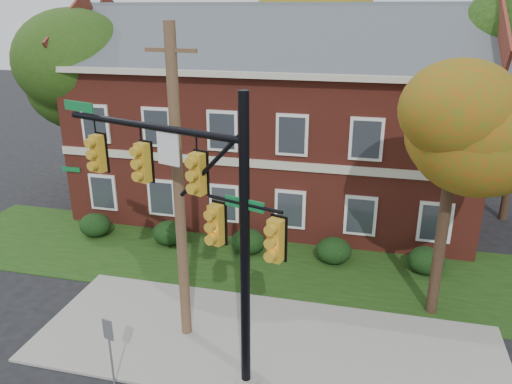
% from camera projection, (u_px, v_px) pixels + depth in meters
% --- Properties ---
extents(ground, '(120.00, 120.00, 0.00)m').
position_uv_depth(ground, '(258.00, 366.00, 14.14)').
color(ground, black).
rests_on(ground, ground).
extents(sidewalk, '(14.00, 5.00, 0.08)m').
position_uv_depth(sidewalk, '(265.00, 344.00, 15.04)').
color(sidewalk, gray).
rests_on(sidewalk, ground).
extents(grass_strip, '(30.00, 6.00, 0.04)m').
position_uv_depth(grass_strip, '(293.00, 266.00, 19.60)').
color(grass_strip, '#193811').
rests_on(grass_strip, ground).
extents(apartment_building, '(18.80, 8.80, 9.74)m').
position_uv_depth(apartment_building, '(275.00, 110.00, 23.74)').
color(apartment_building, maroon).
rests_on(apartment_building, ground).
extents(hedge_far_left, '(1.40, 1.26, 1.05)m').
position_uv_depth(hedge_far_left, '(95.00, 225.00, 22.05)').
color(hedge_far_left, black).
rests_on(hedge_far_left, ground).
extents(hedge_left, '(1.40, 1.26, 1.05)m').
position_uv_depth(hedge_left, '(169.00, 233.00, 21.28)').
color(hedge_left, black).
rests_on(hedge_left, ground).
extents(hedge_center, '(1.40, 1.26, 1.05)m').
position_uv_depth(hedge_center, '(248.00, 241.00, 20.51)').
color(hedge_center, black).
rests_on(hedge_center, ground).
extents(hedge_right, '(1.40, 1.26, 1.05)m').
position_uv_depth(hedge_right, '(334.00, 251.00, 19.73)').
color(hedge_right, black).
rests_on(hedge_right, ground).
extents(hedge_far_right, '(1.40, 1.26, 1.05)m').
position_uv_depth(hedge_far_right, '(426.00, 260.00, 18.96)').
color(hedge_far_right, black).
rests_on(hedge_far_right, ground).
extents(tree_near_right, '(4.50, 4.25, 8.58)m').
position_uv_depth(tree_near_right, '(468.00, 116.00, 14.19)').
color(tree_near_right, black).
rests_on(tree_near_right, ground).
extents(tree_left_rear, '(5.40, 5.10, 8.88)m').
position_uv_depth(tree_left_rear, '(76.00, 70.00, 24.29)').
color(tree_left_rear, black).
rests_on(tree_left_rear, ground).
extents(tree_far_rear, '(6.84, 6.46, 11.52)m').
position_uv_depth(tree_far_rear, '(325.00, 21.00, 29.25)').
color(tree_far_rear, black).
rests_on(tree_far_rear, ground).
extents(traffic_signal, '(6.79, 2.34, 7.89)m').
position_uv_depth(traffic_signal, '(197.00, 206.00, 12.49)').
color(traffic_signal, gray).
rests_on(traffic_signal, ground).
extents(utility_pole, '(1.45, 0.34, 9.27)m').
position_uv_depth(utility_pole, '(179.00, 193.00, 13.94)').
color(utility_pole, brown).
rests_on(utility_pole, ground).
extents(sign_post, '(0.31, 0.11, 2.12)m').
position_uv_depth(sign_post, '(109.00, 342.00, 12.89)').
color(sign_post, slate).
rests_on(sign_post, ground).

